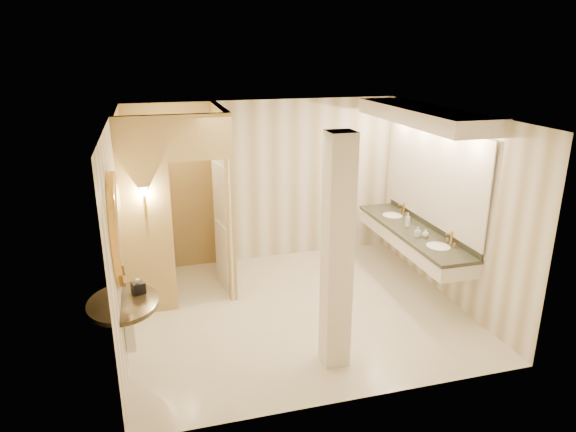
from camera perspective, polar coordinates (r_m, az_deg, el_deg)
name	(u,v)px	position (r m, az deg, el deg)	size (l,w,h in m)	color
floor	(297,310)	(7.31, 1.01, -10.37)	(4.50, 4.50, 0.00)	silver
ceiling	(298,115)	(6.45, 1.15, 11.13)	(4.50, 4.50, 0.00)	white
wall_back	(264,182)	(8.62, -2.68, 3.83)	(4.50, 0.02, 2.70)	white
wall_front	(356,283)	(5.01, 7.57, -7.39)	(4.50, 0.02, 2.70)	white
wall_left	(119,234)	(6.53, -18.25, -1.96)	(0.02, 4.00, 2.70)	white
wall_right	(449,205)	(7.68, 17.41, 1.14)	(0.02, 4.00, 2.70)	white
toilet_closet	(204,202)	(7.46, -9.28, 1.56)	(1.50, 1.55, 2.70)	tan
wall_sconce	(144,193)	(6.81, -15.72, 2.51)	(0.14, 0.14, 0.42)	#B58B3A
vanity	(419,181)	(7.79, 14.37, 3.81)	(0.75, 2.81, 2.09)	white
console_shelf	(120,262)	(5.74, -18.17, -4.86)	(0.95, 0.95, 1.93)	black
pillar	(337,254)	(5.64, 5.48, -4.28)	(0.29, 0.29, 2.70)	white
tissue_box	(138,288)	(6.04, -16.30, -7.66)	(0.13, 0.13, 0.13)	black
toilet	(154,253)	(8.50, -14.67, -3.98)	(0.41, 0.72, 0.73)	white
soap_bottle_a	(417,232)	(7.68, 14.18, -1.71)	(0.07, 0.07, 0.15)	beige
soap_bottle_b	(426,233)	(7.68, 15.04, -1.86)	(0.10, 0.10, 0.13)	silver
soap_bottle_c	(408,220)	(8.05, 13.16, -0.42)	(0.09, 0.09, 0.22)	#C6B28C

